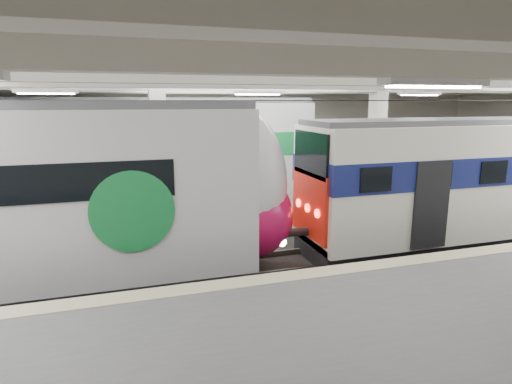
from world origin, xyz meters
name	(u,v)px	position (x,y,z in m)	size (l,w,h in m)	color
station_hall	(305,163)	(0.00, -1.74, 3.24)	(36.00, 24.00, 5.75)	black
modern_emu	(24,204)	(-6.43, 0.00, 2.31)	(14.74, 3.04, 4.71)	silver
older_rer	(480,179)	(7.09, 0.00, 2.18)	(12.43, 2.75, 4.15)	white
far_train	(110,162)	(-4.61, 5.50, 2.48)	(15.31, 3.66, 4.80)	silver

